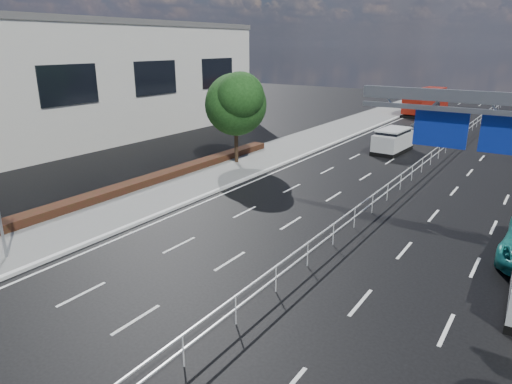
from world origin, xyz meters
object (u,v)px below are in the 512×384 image
Objects in this scene: near_car_silver at (426,124)px; near_car_dark at (433,107)px; white_minivan at (393,141)px; red_bus at (426,101)px.

near_car_silver is 0.97× the size of near_car_dark.
near_car_dark is at bearing 99.92° from white_minivan.
red_bus reaches higher than near_car_dark.
near_car_silver is (-0.22, 11.15, -0.21)m from white_minivan.
near_car_silver is (3.26, -12.60, -0.87)m from red_bus.
near_car_silver reaches higher than near_car_dark.
near_car_silver is at bearing 94.47° from white_minivan.
white_minivan reaches higher than near_car_silver.
white_minivan reaches higher than near_car_dark.
red_bus reaches higher than near_car_silver.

